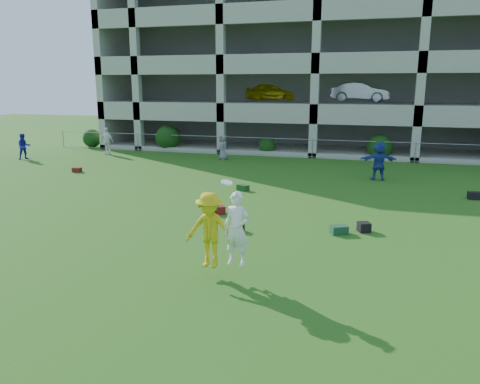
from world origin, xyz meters
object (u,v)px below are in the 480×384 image
(frisbee_contest, at_px, (216,230))
(parking_garage, at_px, (330,64))
(bystander_d, at_px, (379,161))
(bystander_a, at_px, (24,146))
(bystander_c, at_px, (223,147))
(crate_d, at_px, (364,227))
(bystander_b, at_px, (107,141))

(frisbee_contest, distance_m, parking_garage, 28.16)
(bystander_d, distance_m, frisbee_contest, 13.65)
(bystander_a, relative_size, bystander_d, 0.85)
(bystander_c, relative_size, frisbee_contest, 0.72)
(crate_d, distance_m, frisbee_contest, 5.77)
(bystander_c, bearing_deg, crate_d, -15.04)
(bystander_a, bearing_deg, bystander_b, -11.44)
(bystander_c, height_order, parking_garage, parking_garage)
(bystander_c, relative_size, bystander_d, 0.83)
(bystander_b, xyz_separation_m, frisbee_contest, (13.34, -16.83, 0.32))
(bystander_b, xyz_separation_m, bystander_d, (16.99, -3.68, 0.04))
(bystander_d, xyz_separation_m, frisbee_contest, (-3.65, -13.15, 0.27))
(bystander_a, xyz_separation_m, bystander_d, (20.80, -0.57, 0.14))
(bystander_c, xyz_separation_m, parking_garage, (5.12, 10.86, 5.25))
(bystander_c, xyz_separation_m, crate_d, (8.68, -12.24, -0.61))
(frisbee_contest, bearing_deg, bystander_d, 74.48)
(bystander_d, height_order, parking_garage, parking_garage)
(parking_garage, bearing_deg, bystander_d, -74.87)
(frisbee_contest, bearing_deg, bystander_a, 141.34)
(bystander_a, height_order, parking_garage, parking_garage)
(bystander_a, xyz_separation_m, frisbee_contest, (17.15, -13.72, 0.41))
(bystander_a, relative_size, bystander_c, 1.03)
(parking_garage, bearing_deg, bystander_a, -140.24)
(bystander_b, bearing_deg, parking_garage, 50.19)
(bystander_a, distance_m, bystander_d, 20.81)
(bystander_b, bearing_deg, bystander_c, 10.63)
(crate_d, xyz_separation_m, parking_garage, (-3.56, 23.10, 5.86))
(bystander_d, bearing_deg, frisbee_contest, 63.90)
(bystander_b, height_order, frisbee_contest, frisbee_contest)
(bystander_b, xyz_separation_m, bystander_c, (7.93, 0.05, -0.12))
(bystander_a, bearing_deg, bystander_d, -52.27)
(parking_garage, bearing_deg, bystander_c, -115.23)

